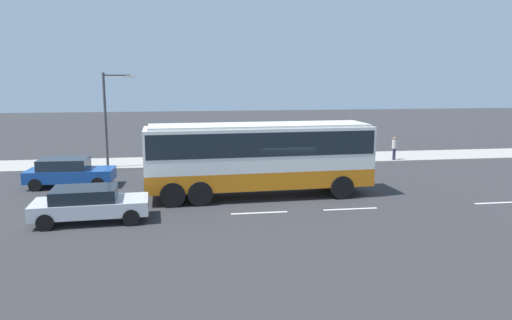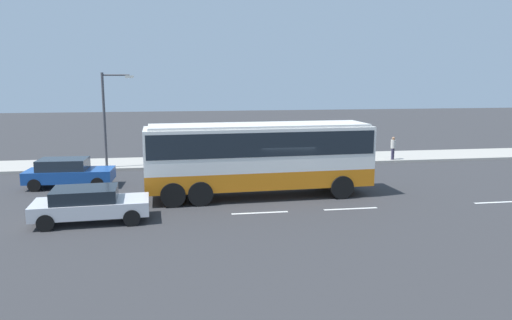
{
  "view_description": "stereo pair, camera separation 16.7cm",
  "coord_description": "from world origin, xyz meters",
  "px_view_note": "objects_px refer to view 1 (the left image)",
  "views": [
    {
      "loc": [
        -4.69,
        -22.16,
        5.63
      ],
      "look_at": [
        -1.24,
        0.51,
        1.7
      ],
      "focal_mm": 34.02,
      "sensor_mm": 36.0,
      "label": 1
    },
    {
      "loc": [
        -4.86,
        -22.14,
        5.63
      ],
      "look_at": [
        -1.24,
        0.51,
        1.7
      ],
      "focal_mm": 34.02,
      "sensor_mm": 36.0,
      "label": 2
    }
  ],
  "objects_px": {
    "car_silver_hatch": "(89,203)",
    "car_blue_saloon": "(69,172)",
    "coach_bus": "(259,152)",
    "street_lamp": "(109,112)",
    "pedestrian_at_crossing": "(201,148)",
    "pedestrian_near_curb": "(394,147)"
  },
  "relations": [
    {
      "from": "car_blue_saloon",
      "to": "street_lamp",
      "type": "xyz_separation_m",
      "value": [
        1.51,
        4.64,
        2.75
      ]
    },
    {
      "from": "coach_bus",
      "to": "street_lamp",
      "type": "bearing_deg",
      "value": 131.93
    },
    {
      "from": "car_silver_hatch",
      "to": "car_blue_saloon",
      "type": "bearing_deg",
      "value": 105.11
    },
    {
      "from": "coach_bus",
      "to": "pedestrian_at_crossing",
      "type": "relative_size",
      "value": 6.22
    },
    {
      "from": "pedestrian_near_curb",
      "to": "pedestrian_at_crossing",
      "type": "distance_m",
      "value": 12.88
    },
    {
      "from": "car_silver_hatch",
      "to": "pedestrian_at_crossing",
      "type": "relative_size",
      "value": 2.61
    },
    {
      "from": "coach_bus",
      "to": "car_silver_hatch",
      "type": "height_order",
      "value": "coach_bus"
    },
    {
      "from": "street_lamp",
      "to": "car_blue_saloon",
      "type": "bearing_deg",
      "value": -108.04
    },
    {
      "from": "pedestrian_at_crossing",
      "to": "street_lamp",
      "type": "xyz_separation_m",
      "value": [
        -5.51,
        -0.41,
        2.39
      ]
    },
    {
      "from": "car_blue_saloon",
      "to": "car_silver_hatch",
      "type": "height_order",
      "value": "car_blue_saloon"
    },
    {
      "from": "car_blue_saloon",
      "to": "street_lamp",
      "type": "distance_m",
      "value": 5.6
    },
    {
      "from": "coach_bus",
      "to": "pedestrian_at_crossing",
      "type": "distance_m",
      "value": 8.95
    },
    {
      "from": "pedestrian_near_curb",
      "to": "pedestrian_at_crossing",
      "type": "relative_size",
      "value": 0.89
    },
    {
      "from": "coach_bus",
      "to": "car_blue_saloon",
      "type": "relative_size",
      "value": 2.43
    },
    {
      "from": "car_silver_hatch",
      "to": "pedestrian_at_crossing",
      "type": "height_order",
      "value": "pedestrian_at_crossing"
    },
    {
      "from": "car_blue_saloon",
      "to": "pedestrian_at_crossing",
      "type": "height_order",
      "value": "pedestrian_at_crossing"
    },
    {
      "from": "coach_bus",
      "to": "car_blue_saloon",
      "type": "height_order",
      "value": "coach_bus"
    },
    {
      "from": "coach_bus",
      "to": "pedestrian_at_crossing",
      "type": "xyz_separation_m",
      "value": [
        -2.4,
        8.56,
        -1.0
      ]
    },
    {
      "from": "coach_bus",
      "to": "car_blue_saloon",
      "type": "bearing_deg",
      "value": 157.31
    },
    {
      "from": "coach_bus",
      "to": "pedestrian_near_curb",
      "type": "bearing_deg",
      "value": 35.53
    },
    {
      "from": "pedestrian_near_curb",
      "to": "street_lamp",
      "type": "bearing_deg",
      "value": -130.86
    },
    {
      "from": "car_blue_saloon",
      "to": "car_silver_hatch",
      "type": "bearing_deg",
      "value": -69.46
    }
  ]
}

